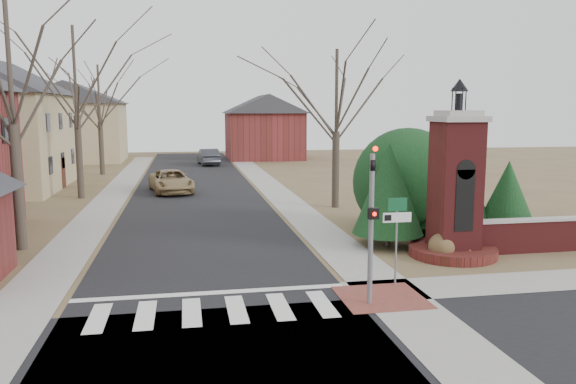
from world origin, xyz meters
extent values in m
plane|color=brown|center=(0.00, 0.00, 0.00)|extent=(120.00, 120.00, 0.00)
cube|color=black|center=(0.00, 22.00, 0.01)|extent=(8.00, 70.00, 0.01)
cube|color=black|center=(0.00, -3.00, 0.01)|extent=(120.00, 8.00, 0.01)
cube|color=silver|center=(0.00, 0.80, 0.01)|extent=(8.00, 2.20, 0.02)
cube|color=silver|center=(0.00, 2.30, 0.01)|extent=(8.00, 0.35, 0.02)
cube|color=gray|center=(5.20, 22.00, 0.01)|extent=(2.00, 60.00, 0.02)
cube|color=gray|center=(-5.20, 22.00, 0.01)|extent=(2.00, 60.00, 0.02)
cube|color=brown|center=(4.80, 1.00, 0.01)|extent=(2.40, 2.40, 0.02)
cylinder|color=slate|center=(4.30, 0.60, 2.10)|extent=(0.14, 0.14, 4.20)
imported|color=black|center=(4.30, 0.60, 4.05)|extent=(0.15, 0.18, 0.90)
sphere|color=#FF0C05|center=(4.30, 0.38, 4.35)|extent=(0.14, 0.14, 0.14)
cube|color=black|center=(4.30, 0.42, 2.60)|extent=(0.28, 0.16, 0.30)
sphere|color=#FF0C05|center=(4.30, 0.33, 2.60)|extent=(0.11, 0.11, 0.11)
cylinder|color=slate|center=(5.60, 2.00, 1.30)|extent=(0.06, 0.06, 2.60)
cube|color=silver|center=(5.60, 1.98, 2.15)|extent=(0.90, 0.03, 0.30)
cube|color=black|center=(5.30, 1.97, 2.15)|extent=(0.22, 0.02, 0.18)
cube|color=#104D29|center=(5.60, 1.98, 2.55)|extent=(0.60, 0.03, 0.40)
cylinder|color=maroon|center=(9.00, 5.00, 0.18)|extent=(3.20, 3.20, 0.36)
cube|color=maroon|center=(9.00, 5.00, 2.50)|extent=(1.50, 1.50, 5.00)
cube|color=black|center=(9.00, 4.28, 2.20)|extent=(0.70, 0.10, 2.20)
cube|color=gray|center=(9.00, 5.00, 5.05)|extent=(1.70, 1.70, 0.20)
cube|color=gray|center=(9.00, 5.00, 5.25)|extent=(1.30, 1.30, 0.20)
cylinder|color=black|center=(9.00, 5.00, 5.65)|extent=(0.20, 0.20, 0.60)
cone|color=black|center=(9.00, 5.00, 6.25)|extent=(0.64, 0.64, 0.45)
cube|color=maroon|center=(13.50, 5.00, 0.60)|extent=(7.50, 0.40, 1.20)
cube|color=gray|center=(13.50, 5.00, 1.25)|extent=(7.50, 0.50, 0.10)
cube|color=tan|center=(-12.00, 48.00, 3.00)|extent=(10.00, 8.00, 6.00)
cube|color=tan|center=(-14.80, 46.40, 6.99)|extent=(0.75, 0.75, 3.08)
cube|color=maroon|center=(8.00, 48.00, 2.50)|extent=(8.00, 8.00, 5.00)
cube|color=maroon|center=(5.76, 46.40, 5.90)|extent=(0.75, 0.75, 2.80)
cylinder|color=#473D33|center=(7.20, 7.00, 0.25)|extent=(0.20, 0.20, 0.50)
cone|color=black|center=(7.20, 7.00, 2.30)|extent=(2.80, 2.80, 3.60)
cylinder|color=#473D33|center=(10.50, 8.20, 0.25)|extent=(0.20, 0.20, 0.50)
cone|color=black|center=(10.50, 8.20, 2.60)|extent=(3.40, 3.40, 4.20)
cylinder|color=#473D33|center=(12.50, 7.20, 0.25)|extent=(0.20, 0.20, 0.50)
cone|color=black|center=(12.50, 7.20, 1.90)|extent=(2.40, 2.40, 2.80)
sphere|color=black|center=(9.00, 9.50, 2.40)|extent=(4.80, 4.80, 4.80)
cylinder|color=#473D33|center=(-7.00, 9.00, 2.42)|extent=(0.40, 0.40, 4.83)
cylinder|color=#473D33|center=(-7.00, 22.00, 2.52)|extent=(0.40, 0.40, 5.04)
cylinder|color=#473D33|center=(-7.50, 35.00, 2.21)|extent=(0.40, 0.40, 4.41)
cylinder|color=#473D33|center=(7.50, 16.00, 2.10)|extent=(0.40, 0.40, 4.20)
imported|color=#A08757|center=(-1.60, 23.46, 0.73)|extent=(3.26, 5.61, 1.47)
imported|color=#37393F|center=(1.60, 41.72, 0.80)|extent=(2.20, 5.00, 1.60)
sphere|color=brown|center=(8.37, 4.60, 0.48)|extent=(0.97, 0.97, 0.97)
sphere|color=brown|center=(9.30, 4.60, 0.36)|extent=(0.71, 0.71, 0.71)
camera|label=1|loc=(-0.67, -13.80, 5.37)|focal=35.00mm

